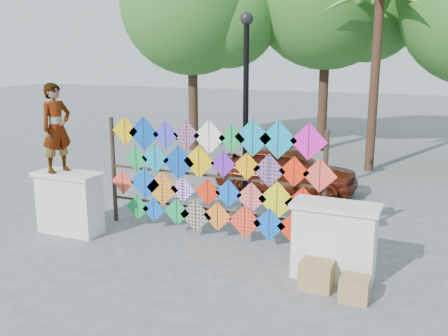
{
  "coord_description": "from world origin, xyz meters",
  "views": [
    {
      "loc": [
        4.08,
        -7.93,
        3.63
      ],
      "look_at": [
        0.4,
        0.6,
        1.49
      ],
      "focal_mm": 40.0,
      "sensor_mm": 36.0,
      "label": 1
    }
  ],
  "objects": [
    {
      "name": "lamppost",
      "position": [
        0.3,
        2.0,
        2.69
      ],
      "size": [
        0.28,
        0.28,
        4.46
      ],
      "color": "black",
      "rests_on": "ground"
    },
    {
      "name": "kite_rack",
      "position": [
        0.14,
        0.72,
        1.23
      ],
      "size": [
        4.9,
        0.24,
        2.46
      ],
      "color": "#2E2219",
      "rests_on": "ground"
    },
    {
      "name": "parapet_left",
      "position": [
        -2.7,
        -0.2,
        0.65
      ],
      "size": [
        1.4,
        0.65,
        1.28
      ],
      "color": "white",
      "rests_on": "ground"
    },
    {
      "name": "cardboard_box_far",
      "position": [
        3.16,
        -0.84,
        0.18
      ],
      "size": [
        0.43,
        0.4,
        0.36
      ],
      "primitive_type": "cube",
      "color": "tan",
      "rests_on": "ground"
    },
    {
      "name": "parapet_right",
      "position": [
        2.7,
        -0.2,
        0.65
      ],
      "size": [
        1.4,
        0.65,
        1.28
      ],
      "color": "white",
      "rests_on": "ground"
    },
    {
      "name": "tree_west",
      "position": [
        -4.4,
        9.03,
        5.38
      ],
      "size": [
        5.85,
        5.2,
        8.01
      ],
      "color": "#45291D",
      "rests_on": "ground"
    },
    {
      "name": "sedan",
      "position": [
        0.53,
        4.48,
        0.62
      ],
      "size": [
        3.73,
        1.65,
        1.25
      ],
      "primitive_type": "imported",
      "rotation": [
        0.0,
        0.0,
        1.62
      ],
      "color": "#581D0F",
      "rests_on": "ground"
    },
    {
      "name": "palm_tree",
      "position": [
        2.2,
        8.0,
        4.95
      ],
      "size": [
        3.62,
        3.62,
        5.83
      ],
      "color": "#45291D",
      "rests_on": "ground"
    },
    {
      "name": "cardboard_box_near",
      "position": [
        2.54,
        -0.68,
        0.22
      ],
      "size": [
        0.5,
        0.45,
        0.45
      ],
      "primitive_type": "cube",
      "color": "tan",
      "rests_on": "ground"
    },
    {
      "name": "ground",
      "position": [
        0.0,
        0.0,
        0.0
      ],
      "size": [
        80.0,
        80.0,
        0.0
      ],
      "primitive_type": "plane",
      "color": "gray",
      "rests_on": "ground"
    },
    {
      "name": "vendor_woman",
      "position": [
        -2.9,
        -0.2,
        2.17
      ],
      "size": [
        0.58,
        0.74,
        1.79
      ],
      "primitive_type": "imported",
      "rotation": [
        0.0,
        0.0,
        1.31
      ],
      "color": "#99999E",
      "rests_on": "parapet_left"
    }
  ]
}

